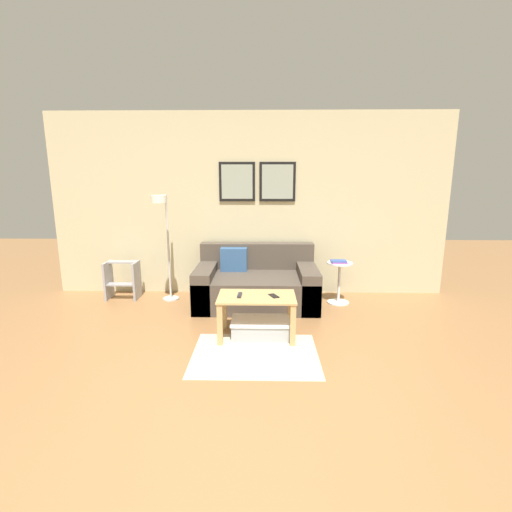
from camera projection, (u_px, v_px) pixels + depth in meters
The scene contains 12 objects.
ground_plane at pixel (229, 462), 2.23m from camera, with size 16.00×16.00×0.00m, color olive.
wall_back at pixel (249, 205), 5.25m from camera, with size 5.60×0.09×2.55m.
area_rug at pixel (255, 355), 3.56m from camera, with size 1.21×0.93×0.01m, color #C1B299.
couch at pixel (256, 284), 4.96m from camera, with size 1.58×0.98×0.76m.
coffee_table at pixel (257, 305), 3.90m from camera, with size 0.81×0.48×0.46m.
storage_bin at pixel (260, 328), 3.97m from camera, with size 0.62×0.38×0.18m.
floor_lamp at pixel (163, 227), 4.75m from camera, with size 0.21×0.54×1.45m.
side_table at pixel (339, 279), 4.96m from camera, with size 0.34×0.34×0.56m.
book_stack at pixel (339, 262), 4.89m from camera, with size 0.22×0.17×0.03m.
remote_control at pixel (240, 295), 3.86m from camera, with size 0.04×0.15×0.02m, color #232328.
cell_phone at pixel (274, 296), 3.86m from camera, with size 0.07×0.14×0.01m, color black.
step_stool at pixel (122, 279), 5.15m from camera, with size 0.43×0.29×0.52m.
Camera 1 is at (0.20, -1.91, 1.68)m, focal length 26.00 mm.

